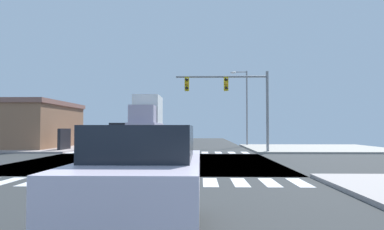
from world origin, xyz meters
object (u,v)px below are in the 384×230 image
(sedan_crossing_3, at_px, (168,133))
(sedan_leading_5, at_px, (145,172))
(traffic_signal_mast, at_px, (231,92))
(sedan_trailing_6, at_px, (146,133))
(sedan_farside_2, at_px, (156,135))
(street_lamp, at_px, (244,101))
(sedan_middle_7, at_px, (138,134))
(suv_inner_1, at_px, (121,132))
(box_truck_outer_1, at_px, (147,120))
(sedan_queued_4, at_px, (164,133))

(sedan_crossing_3, bearing_deg, sedan_leading_5, 94.75)
(traffic_signal_mast, distance_m, sedan_trailing_6, 27.45)
(sedan_farside_2, bearing_deg, sedan_crossing_3, -90.00)
(street_lamp, height_order, sedan_middle_7, street_lamp)
(sedan_middle_7, bearing_deg, sedan_leading_5, 100.10)
(street_lamp, relative_size, suv_inner_1, 1.68)
(box_truck_outer_1, bearing_deg, suv_inner_1, -43.81)
(traffic_signal_mast, height_order, sedan_farside_2, traffic_signal_mast)
(sedan_trailing_6, xyz_separation_m, sedan_middle_7, (0.00, -6.49, 0.00))
(traffic_signal_mast, xyz_separation_m, sedan_queued_4, (-7.15, 22.08, -3.37))
(sedan_farside_2, xyz_separation_m, sedan_leading_5, (4.00, -33.14, 0.00))
(sedan_farside_2, bearing_deg, sedan_middle_7, -64.09)
(sedan_farside_2, height_order, sedan_middle_7, same)
(traffic_signal_mast, height_order, sedan_crossing_3, traffic_signal_mast)
(street_lamp, relative_size, sedan_trailing_6, 1.80)
(sedan_leading_5, xyz_separation_m, sedan_middle_7, (-7.00, 39.32, 0.00))
(sedan_queued_4, bearing_deg, suv_inner_1, 77.06)
(traffic_signal_mast, relative_size, street_lamp, 0.89)
(sedan_farside_2, bearing_deg, sedan_leading_5, 96.88)
(street_lamp, height_order, sedan_leading_5, street_lamp)
(suv_inner_1, bearing_deg, box_truck_outer_1, 136.19)
(sedan_crossing_3, xyz_separation_m, sedan_trailing_6, (-3.00, -2.33, 0.00))
(sedan_farside_2, relative_size, sedan_queued_4, 1.00)
(sedan_trailing_6, relative_size, box_truck_outer_1, 0.60)
(sedan_farside_2, height_order, suv_inner_1, suv_inner_1)
(box_truck_outer_1, bearing_deg, sedan_leading_5, 98.53)
(sedan_middle_7, bearing_deg, sedan_crossing_3, -108.79)
(sedan_middle_7, height_order, box_truck_outer_1, box_truck_outer_1)
(sedan_leading_5, height_order, sedan_middle_7, same)
(traffic_signal_mast, height_order, sedan_middle_7, traffic_signal_mast)
(street_lamp, xyz_separation_m, sedan_queued_4, (-9.45, 11.79, -3.52))
(street_lamp, bearing_deg, traffic_signal_mast, -102.58)
(sedan_farside_2, distance_m, sedan_crossing_3, 14.99)
(sedan_queued_4, bearing_deg, sedan_farside_2, 90.00)
(sedan_farside_2, relative_size, sedan_trailing_6, 1.00)
(sedan_trailing_6, height_order, suv_inner_1, suv_inner_1)
(sedan_middle_7, bearing_deg, sedan_trailing_6, -90.00)
(sedan_farside_2, height_order, sedan_leading_5, same)
(street_lamp, distance_m, sedan_leading_5, 31.49)
(sedan_leading_5, bearing_deg, sedan_trailing_6, 98.69)
(street_lamp, height_order, sedan_farside_2, street_lamp)
(sedan_farside_2, distance_m, sedan_queued_4, 9.46)
(street_lamp, xyz_separation_m, box_truck_outer_1, (-9.45, -4.14, -2.08))
(street_lamp, distance_m, sedan_crossing_3, 20.04)
(sedan_crossing_3, xyz_separation_m, sedan_queued_4, (0.00, -5.53, 0.00))
(sedan_crossing_3, bearing_deg, street_lamp, 118.61)
(sedan_crossing_3, bearing_deg, sedan_farside_2, 90.00)
(sedan_crossing_3, xyz_separation_m, box_truck_outer_1, (-0.00, -21.46, 1.45))
(sedan_trailing_6, relative_size, suv_inner_1, 0.93)
(sedan_farside_2, relative_size, sedan_middle_7, 1.00)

